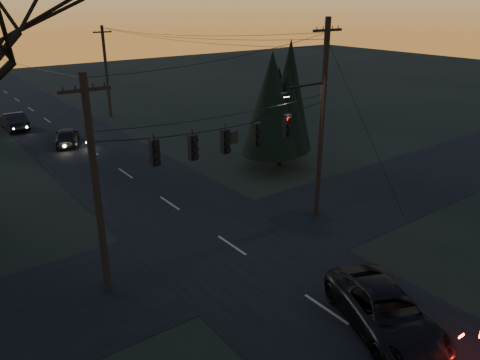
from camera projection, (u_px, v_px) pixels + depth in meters
main_road at (139, 182)px, 29.28m from camera, size 8.00×120.00×0.02m
cross_road at (232, 245)px, 21.80m from camera, size 60.00×7.00×0.02m
utility_pole_right at (316, 215)px, 24.86m from camera, size 5.00×0.30×10.00m
utility_pole_left at (109, 290)px, 18.47m from camera, size 1.80×0.30×8.50m
utility_pole_far_r at (111, 116)px, 45.81m from camera, size 1.80×0.30×8.50m
span_signal_assembly at (226, 139)px, 19.79m from camera, size 11.50×0.44×1.66m
evergreen_right at (281, 104)px, 30.79m from camera, size 4.39×4.39×7.39m
suv_near at (386, 311)px, 16.02m from camera, size 4.25×5.86×1.48m
sedan_oncoming_a at (67, 136)px, 36.58m from camera, size 2.99×4.40×1.39m
sedan_oncoming_b at (14, 121)px, 40.98m from camera, size 1.66×4.58×1.50m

